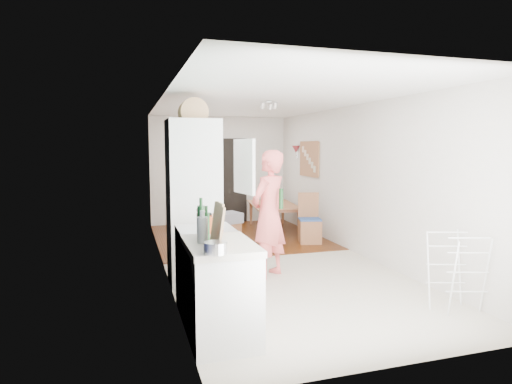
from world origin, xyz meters
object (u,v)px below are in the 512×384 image
person (269,203)px  stool (229,234)px  dining_chair (310,219)px  drying_rack (456,272)px  dining_table (275,219)px

person → stool: (-0.10, 1.93, -0.82)m
person → stool: 2.10m
dining_chair → stool: dining_chair is taller
stool → drying_rack: drying_rack is taller
person → drying_rack: person is taller
dining_chair → stool: (-1.49, 0.22, -0.25)m
person → dining_chair: size_ratio=2.21×
person → drying_rack: size_ratio=2.39×
dining_chair → dining_table: bearing=113.7°
drying_rack → stool: bearing=132.3°
dining_table → drying_rack: bearing=-167.6°
dining_table → dining_chair: dining_chair is taller
person → stool: person is taller
dining_table → stool: bearing=139.4°
person → dining_chair: 2.28m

